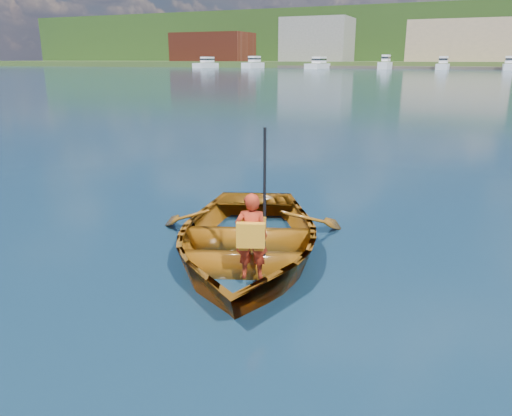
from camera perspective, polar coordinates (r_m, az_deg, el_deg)
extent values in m
plane|color=#0D183C|center=(6.46, 3.71, -8.09)|extent=(600.00, 600.00, 0.00)
imported|color=brown|center=(7.02, -1.21, -3.46)|extent=(4.28, 5.00, 0.87)
imported|color=#B82E18|center=(6.04, -0.52, -3.25)|extent=(0.46, 0.38, 1.08)
cube|color=orange|center=(5.91, -0.61, -3.12)|extent=(0.35, 0.21, 0.30)
cube|color=orange|center=(6.14, -0.45, -2.36)|extent=(0.35, 0.19, 0.30)
cube|color=orange|center=(6.09, -0.52, -4.33)|extent=(0.36, 0.31, 0.05)
cylinder|color=black|center=(6.06, 0.98, 0.55)|extent=(0.05, 0.05, 1.84)
cube|color=#3C5121|center=(195.55, 23.87, 14.78)|extent=(400.00, 80.00, 2.00)
cube|color=#2E4921|center=(245.68, 24.28, 17.18)|extent=(400.00, 100.00, 22.00)
cube|color=brown|center=(193.80, -4.97, 17.85)|extent=(28.00, 16.00, 10.00)
cube|color=gray|center=(178.38, 7.02, 18.54)|extent=(22.00, 16.00, 14.00)
cube|color=tan|center=(170.75, 22.31, 17.24)|extent=(30.00, 16.00, 12.00)
cube|color=white|center=(170.08, -5.76, 15.87)|extent=(3.31, 11.81, 1.68)
cube|color=white|center=(171.10, -5.58, 16.52)|extent=(2.31, 5.31, 1.80)
cube|color=black|center=(171.10, -5.58, 16.55)|extent=(2.38, 5.55, 0.50)
cube|color=white|center=(162.51, -0.33, 15.95)|extent=(3.09, 11.02, 1.88)
cube|color=white|center=(163.51, -0.17, 16.66)|extent=(2.16, 4.96, 1.80)
cube|color=black|center=(163.51, -0.17, 16.70)|extent=(2.22, 5.18, 0.50)
cube|color=white|center=(155.18, 7.06, 15.76)|extent=(3.89, 13.90, 1.64)
cube|color=white|center=(156.50, 7.24, 16.45)|extent=(2.72, 6.26, 1.80)
cube|color=black|center=(156.50, 7.24, 16.49)|extent=(2.80, 6.53, 0.50)
cube|color=white|center=(150.66, 14.52, 15.43)|extent=(2.60, 9.30, 2.15)
cube|color=white|center=(151.56, 14.65, 16.26)|extent=(1.82, 4.18, 1.80)
cube|color=black|center=(151.56, 14.65, 16.29)|extent=(1.87, 4.37, 0.50)
cube|color=white|center=(148.87, 20.55, 14.85)|extent=(2.97, 10.62, 1.71)
cube|color=white|center=(149.91, 20.66, 15.58)|extent=(2.08, 4.78, 1.80)
cube|color=black|center=(149.91, 20.66, 15.62)|extent=(2.14, 4.99, 0.50)
cube|color=white|center=(148.68, 26.91, 14.14)|extent=(2.79, 9.96, 1.75)
cube|color=white|center=(149.66, 26.99, 14.89)|extent=(1.95, 4.48, 1.80)
cube|color=black|center=(149.66, 27.00, 14.93)|extent=(2.01, 4.68, 0.50)
cylinder|color=#382314|center=(258.37, 16.77, 18.88)|extent=(0.80, 0.80, 3.54)
sphere|color=#1D4E1B|center=(258.65, 16.86, 19.92)|extent=(6.61, 6.61, 6.61)
cylinder|color=#382314|center=(281.49, 9.22, 19.81)|extent=(0.80, 0.80, 4.14)
sphere|color=#1D4E1B|center=(281.87, 9.28, 20.93)|extent=(7.72, 7.72, 7.72)
cylinder|color=#382314|center=(220.20, 10.29, 17.47)|extent=(0.80, 0.80, 2.43)
sphere|color=#1D4E1B|center=(220.29, 10.34, 18.31)|extent=(4.54, 4.54, 4.54)
cylinder|color=#382314|center=(223.63, 0.90, 17.39)|extent=(0.80, 0.80, 3.06)
sphere|color=#1D4E1B|center=(223.72, 0.91, 18.44)|extent=(5.70, 5.70, 5.70)
cylinder|color=#382314|center=(232.89, 11.39, 18.22)|extent=(0.80, 0.80, 4.18)
sphere|color=#1D4E1B|center=(233.14, 11.48, 19.59)|extent=(7.81, 7.81, 7.81)
cylinder|color=#382314|center=(255.05, 26.98, 17.77)|extent=(0.80, 0.80, 2.97)
sphere|color=#1D4E1B|center=(255.27, 27.10, 18.65)|extent=(5.55, 5.55, 5.55)
cylinder|color=#382314|center=(225.92, 25.32, 16.94)|extent=(0.80, 0.80, 3.57)
sphere|color=#1D4E1B|center=(226.13, 25.47, 18.14)|extent=(6.67, 6.67, 6.67)
cylinder|color=#382314|center=(217.44, 18.70, 17.16)|extent=(0.80, 0.80, 3.36)
sphere|color=#1D4E1B|center=(217.59, 18.82, 18.33)|extent=(6.27, 6.27, 6.27)
cylinder|color=#382314|center=(267.66, -12.58, 17.43)|extent=(0.80, 0.80, 3.55)
sphere|color=#1D4E1B|center=(267.80, -12.65, 18.45)|extent=(6.63, 6.63, 6.63)
cylinder|color=#382314|center=(236.92, -5.94, 17.22)|extent=(0.80, 0.80, 2.52)
sphere|color=#1D4E1B|center=(236.98, -5.96, 18.03)|extent=(4.70, 4.70, 4.70)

